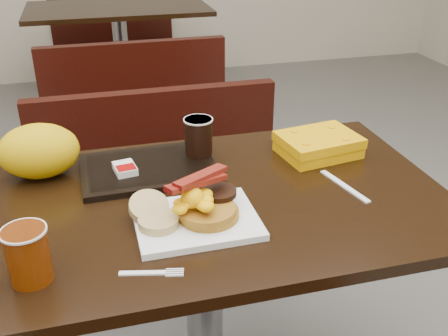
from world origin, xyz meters
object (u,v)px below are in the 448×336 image
object	(u,v)px
fork	(142,273)
hashbrown_sleeve_left	(125,169)
clamshell	(318,145)
pancake_stack	(209,211)
tray	(148,169)
paper_bag	(39,151)
coffee_cup_far	(199,137)
table_near	(205,316)
knife	(344,186)
bench_near_n	(165,196)
table_far	(122,61)
bench_far_s	(133,96)
platter	(197,221)
coffee_cup_near	(28,255)
bench_far_n	(115,40)

from	to	relation	value
fork	hashbrown_sleeve_left	xyz separation A→B (m)	(0.01, 0.40, 0.02)
clamshell	pancake_stack	bearing A→B (deg)	-153.92
tray	paper_bag	world-z (taller)	paper_bag
coffee_cup_far	clamshell	distance (m)	0.34
table_near	tray	distance (m)	0.43
table_near	knife	size ratio (longest dim) A/B	6.68
table_near	hashbrown_sleeve_left	size ratio (longest dim) A/B	17.00
clamshell	bench_near_n	bearing A→B (deg)	115.73
pancake_stack	paper_bag	size ratio (longest dim) A/B	0.66
table_far	clamshell	bearing A→B (deg)	-81.35
bench_far_s	coffee_cup_far	xyz separation A→B (m)	(0.04, -1.69, 0.46)
platter	coffee_cup_near	world-z (taller)	coffee_cup_near
bench_far_s	bench_far_n	size ratio (longest dim) A/B	1.00
hashbrown_sleeve_left	coffee_cup_far	xyz separation A→B (m)	(0.21, 0.06, 0.04)
bench_near_n	paper_bag	world-z (taller)	paper_bag
hashbrown_sleeve_left	clamshell	xyz separation A→B (m)	(0.54, 0.00, 0.00)
bench_far_s	table_far	bearing A→B (deg)	90.00
pancake_stack	coffee_cup_near	world-z (taller)	coffee_cup_near
platter	fork	world-z (taller)	platter
bench_far_s	knife	world-z (taller)	knife
hashbrown_sleeve_left	coffee_cup_far	world-z (taller)	coffee_cup_far
table_far	platter	distance (m)	2.73
hashbrown_sleeve_left	clamshell	world-z (taller)	clamshell
tray	coffee_cup_far	xyz separation A→B (m)	(0.15, 0.04, 0.06)
platter	hashbrown_sleeve_left	xyz separation A→B (m)	(-0.13, 0.26, 0.02)
pancake_stack	hashbrown_sleeve_left	distance (m)	0.31
table_far	bench_far_n	bearing A→B (deg)	90.00
table_far	bench_far_n	xyz separation A→B (m)	(0.00, 0.70, -0.02)
bench_far_s	paper_bag	bearing A→B (deg)	-102.65
pancake_stack	knife	size ratio (longest dim) A/B	0.76
bench_far_n	coffee_cup_far	world-z (taller)	coffee_cup_far
fork	paper_bag	size ratio (longest dim) A/B	0.61
pancake_stack	fork	size ratio (longest dim) A/B	1.08
table_near	coffee_cup_far	distance (m)	0.49
table_near	tray	world-z (taller)	tray
table_near	coffee_cup_far	world-z (taller)	coffee_cup_far
bench_far_s	coffee_cup_near	world-z (taller)	coffee_cup_near
fork	clamshell	size ratio (longest dim) A/B	0.59
bench_far_s	clamshell	world-z (taller)	clamshell
bench_near_n	coffee_cup_far	xyz separation A→B (m)	(0.04, -0.49, 0.46)
table_far	bench_far_s	bearing A→B (deg)	-90.00
table_near	fork	xyz separation A→B (m)	(-0.17, -0.25, 0.38)
paper_bag	bench_far_n	bearing A→B (deg)	83.02
table_near	knife	xyz separation A→B (m)	(0.36, -0.03, 0.38)
platter	paper_bag	xyz separation A→B (m)	(-0.34, 0.33, 0.06)
table_far	fork	distance (m)	2.88
bench_far_n	clamshell	bearing A→B (deg)	-83.26
bench_far_n	knife	distance (m)	3.38
bench_far_s	tray	bearing A→B (deg)	-93.52
bench_far_n	hashbrown_sleeve_left	size ratio (longest dim) A/B	14.16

